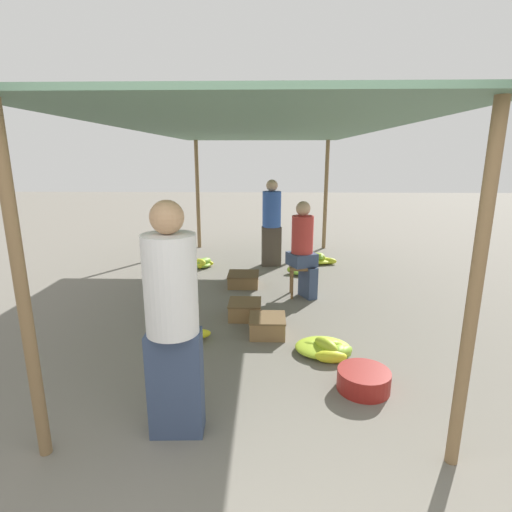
{
  "coord_description": "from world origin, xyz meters",
  "views": [
    {
      "loc": [
        0.14,
        -1.95,
        1.96
      ],
      "look_at": [
        0.0,
        2.65,
        0.79
      ],
      "focal_mm": 28.0,
      "sensor_mm": 36.0,
      "label": 1
    }
  ],
  "objects_px": {
    "basin_black": "(364,380)",
    "crate_mid": "(245,310)",
    "banana_pile_right_2": "(301,270)",
    "shopper_walking_mid": "(272,222)",
    "vendor_seated": "(303,248)",
    "vendor_foreground": "(172,320)",
    "banana_pile_right_0": "(327,349)",
    "crate_far": "(267,326)",
    "banana_pile_left_0": "(187,331)",
    "banana_pile_right_1": "(319,259)",
    "crate_near": "(243,279)",
    "banana_pile_left_1": "(202,263)",
    "stool": "(301,271)"
  },
  "relations": [
    {
      "from": "vendor_foreground",
      "to": "banana_pile_right_0",
      "type": "bearing_deg",
      "value": 43.45
    },
    {
      "from": "stool",
      "to": "shopper_walking_mid",
      "type": "relative_size",
      "value": 0.29
    },
    {
      "from": "basin_black",
      "to": "banana_pile_left_1",
      "type": "xyz_separation_m",
      "value": [
        -2.01,
        3.81,
        -0.02
      ]
    },
    {
      "from": "banana_pile_right_1",
      "to": "crate_far",
      "type": "distance_m",
      "value": 3.3
    },
    {
      "from": "vendor_seated",
      "to": "basin_black",
      "type": "height_order",
      "value": "vendor_seated"
    },
    {
      "from": "vendor_seated",
      "to": "banana_pile_right_1",
      "type": "bearing_deg",
      "value": 75.69
    },
    {
      "from": "banana_pile_left_0",
      "to": "banana_pile_right_2",
      "type": "bearing_deg",
      "value": 60.23
    },
    {
      "from": "vendor_seated",
      "to": "banana_pile_left_0",
      "type": "relative_size",
      "value": 2.82
    },
    {
      "from": "banana_pile_right_0",
      "to": "crate_far",
      "type": "relative_size",
      "value": 1.51
    },
    {
      "from": "basin_black",
      "to": "crate_far",
      "type": "xyz_separation_m",
      "value": [
        -0.83,
        1.06,
        0.02
      ]
    },
    {
      "from": "vendor_foreground",
      "to": "shopper_walking_mid",
      "type": "xyz_separation_m",
      "value": [
        0.71,
        4.55,
        -0.07
      ]
    },
    {
      "from": "stool",
      "to": "crate_near",
      "type": "bearing_deg",
      "value": 152.87
    },
    {
      "from": "vendor_seated",
      "to": "banana_pile_right_0",
      "type": "height_order",
      "value": "vendor_seated"
    },
    {
      "from": "banana_pile_left_1",
      "to": "crate_far",
      "type": "xyz_separation_m",
      "value": [
        1.18,
        -2.75,
        0.04
      ]
    },
    {
      "from": "vendor_seated",
      "to": "crate_near",
      "type": "xyz_separation_m",
      "value": [
        -0.87,
        0.44,
        -0.61
      ]
    },
    {
      "from": "shopper_walking_mid",
      "to": "stool",
      "type": "bearing_deg",
      "value": -75.67
    },
    {
      "from": "vendor_seated",
      "to": "basin_black",
      "type": "xyz_separation_m",
      "value": [
        0.33,
        -2.35,
        -0.62
      ]
    },
    {
      "from": "basin_black",
      "to": "crate_mid",
      "type": "bearing_deg",
      "value": 125.76
    },
    {
      "from": "vendor_seated",
      "to": "crate_mid",
      "type": "relative_size",
      "value": 3.4
    },
    {
      "from": "basin_black",
      "to": "crate_mid",
      "type": "height_order",
      "value": "crate_mid"
    },
    {
      "from": "basin_black",
      "to": "crate_near",
      "type": "relative_size",
      "value": 0.96
    },
    {
      "from": "crate_near",
      "to": "crate_far",
      "type": "distance_m",
      "value": 1.77
    },
    {
      "from": "stool",
      "to": "shopper_walking_mid",
      "type": "bearing_deg",
      "value": 104.33
    },
    {
      "from": "banana_pile_left_1",
      "to": "crate_mid",
      "type": "xyz_separation_m",
      "value": [
        0.9,
        -2.27,
        0.03
      ]
    },
    {
      "from": "banana_pile_right_2",
      "to": "banana_pile_right_1",
      "type": "bearing_deg",
      "value": 61.38
    },
    {
      "from": "stool",
      "to": "vendor_seated",
      "type": "xyz_separation_m",
      "value": [
        0.02,
        -0.01,
        0.35
      ]
    },
    {
      "from": "crate_mid",
      "to": "crate_far",
      "type": "xyz_separation_m",
      "value": [
        0.28,
        -0.48,
        0.0
      ]
    },
    {
      "from": "banana_pile_right_2",
      "to": "shopper_walking_mid",
      "type": "relative_size",
      "value": 0.32
    },
    {
      "from": "crate_far",
      "to": "shopper_walking_mid",
      "type": "xyz_separation_m",
      "value": [
        0.06,
        2.91,
        0.7
      ]
    },
    {
      "from": "banana_pile_left_1",
      "to": "vendor_seated",
      "type": "bearing_deg",
      "value": -40.98
    },
    {
      "from": "vendor_foreground",
      "to": "banana_pile_right_1",
      "type": "height_order",
      "value": "vendor_foreground"
    },
    {
      "from": "crate_far",
      "to": "banana_pile_right_2",
      "type": "bearing_deg",
      "value": 76.73
    },
    {
      "from": "banana_pile_left_0",
      "to": "crate_near",
      "type": "relative_size",
      "value": 1.02
    },
    {
      "from": "banana_pile_left_0",
      "to": "banana_pile_left_1",
      "type": "relative_size",
      "value": 1.05
    },
    {
      "from": "basin_black",
      "to": "banana_pile_left_0",
      "type": "xyz_separation_m",
      "value": [
        -1.71,
        0.94,
        0.0
      ]
    },
    {
      "from": "shopper_walking_mid",
      "to": "banana_pile_right_0",
      "type": "bearing_deg",
      "value": -80.84
    },
    {
      "from": "banana_pile_right_0",
      "to": "banana_pile_right_1",
      "type": "relative_size",
      "value": 1.08
    },
    {
      "from": "vendor_seated",
      "to": "shopper_walking_mid",
      "type": "relative_size",
      "value": 0.87
    },
    {
      "from": "vendor_foreground",
      "to": "banana_pile_left_1",
      "type": "height_order",
      "value": "vendor_foreground"
    },
    {
      "from": "stool",
      "to": "banana_pile_left_1",
      "type": "xyz_separation_m",
      "value": [
        -1.66,
        1.45,
        -0.29
      ]
    },
    {
      "from": "vendor_foreground",
      "to": "banana_pile_right_0",
      "type": "xyz_separation_m",
      "value": [
        1.25,
        1.19,
        -0.81
      ]
    },
    {
      "from": "banana_pile_right_2",
      "to": "crate_near",
      "type": "xyz_separation_m",
      "value": [
        -0.94,
        -0.68,
        0.04
      ]
    },
    {
      "from": "shopper_walking_mid",
      "to": "vendor_foreground",
      "type": "bearing_deg",
      "value": -98.89
    },
    {
      "from": "crate_near",
      "to": "shopper_walking_mid",
      "type": "xyz_separation_m",
      "value": [
        0.44,
        1.18,
        0.71
      ]
    },
    {
      "from": "vendor_seated",
      "to": "vendor_foreground",
      "type": "bearing_deg",
      "value": -111.32
    },
    {
      "from": "basin_black",
      "to": "vendor_seated",
      "type": "bearing_deg",
      "value": 98.03
    },
    {
      "from": "vendor_seated",
      "to": "crate_far",
      "type": "height_order",
      "value": "vendor_seated"
    },
    {
      "from": "banana_pile_right_0",
      "to": "crate_mid",
      "type": "bearing_deg",
      "value": 133.66
    },
    {
      "from": "banana_pile_left_0",
      "to": "banana_pile_right_1",
      "type": "relative_size",
      "value": 0.86
    },
    {
      "from": "stool",
      "to": "shopper_walking_mid",
      "type": "xyz_separation_m",
      "value": [
        -0.41,
        1.61,
        0.44
      ]
    }
  ]
}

